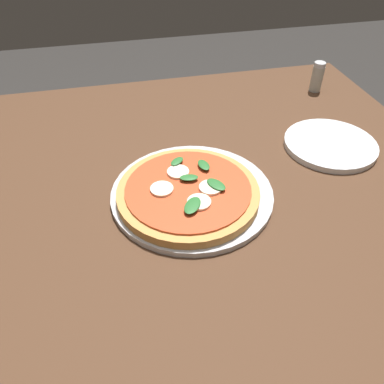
{
  "coord_description": "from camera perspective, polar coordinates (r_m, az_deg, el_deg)",
  "views": [
    {
      "loc": [
        0.1,
        0.63,
        1.26
      ],
      "look_at": [
        -0.03,
        0.06,
        0.76
      ],
      "focal_mm": 36.39,
      "sensor_mm": 36.0,
      "label": 1
    }
  ],
  "objects": [
    {
      "name": "ground_plane",
      "position": [
        1.41,
        -1.82,
        -22.68
      ],
      "size": [
        6.0,
        6.0,
        0.0
      ],
      "primitive_type": "plane",
      "color": "#2D2B28"
    },
    {
      "name": "pepper_shaker",
      "position": [
        1.2,
        17.88,
        15.75
      ],
      "size": [
        0.03,
        0.03,
        0.08
      ],
      "color": "#B2B7AD",
      "rests_on": "dining_table"
    },
    {
      "name": "serving_tray",
      "position": [
        0.77,
        0.0,
        -0.23
      ],
      "size": [
        0.32,
        0.32,
        0.01
      ],
      "primitive_type": "cylinder",
      "color": "silver",
      "rests_on": "dining_table"
    },
    {
      "name": "plate_white",
      "position": [
        0.96,
        19.59,
        6.59
      ],
      "size": [
        0.21,
        0.21,
        0.01
      ],
      "primitive_type": "cylinder",
      "color": "white",
      "rests_on": "dining_table"
    },
    {
      "name": "pizza",
      "position": [
        0.75,
        -0.56,
        0.01
      ],
      "size": [
        0.27,
        0.27,
        0.03
      ],
      "color": "tan",
      "rests_on": "serving_tray"
    },
    {
      "name": "dining_table",
      "position": [
        0.88,
        -2.7,
        -3.49
      ],
      "size": [
        1.24,
        0.97,
        0.75
      ],
      "color": "#4C301E",
      "rests_on": "ground_plane"
    }
  ]
}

